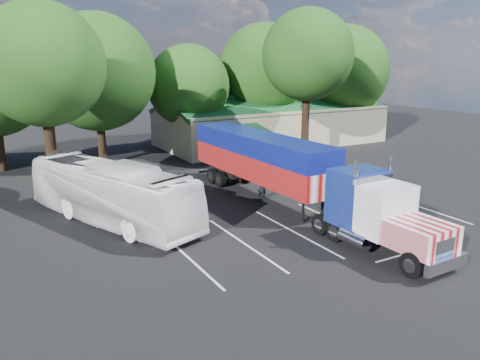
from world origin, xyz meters
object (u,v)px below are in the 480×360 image
woman (262,188)px  bicycle (214,170)px  semi_truck (285,169)px  silver_sedan (236,157)px  tour_bus (111,193)px

woman → bicycle: (0.20, 7.64, -0.43)m
semi_truck → bicycle: size_ratio=13.39×
semi_truck → silver_sedan: 13.18m
tour_bus → silver_sedan: size_ratio=3.32×
semi_truck → silver_sedan: semi_truck is taller
semi_truck → tour_bus: bearing=163.7°
semi_truck → silver_sedan: bearing=72.7°
tour_bus → bicycle: bearing=14.1°
silver_sedan → bicycle: bearing=144.9°
tour_bus → silver_sedan: 16.92m
woman → silver_sedan: (3.87, 10.50, -0.23)m
silver_sedan → tour_bus: bearing=143.0°
woman → bicycle: size_ratio=1.07×
semi_truck → bicycle: (-0.18, 9.70, -2.12)m
tour_bus → woman: bearing=-24.6°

